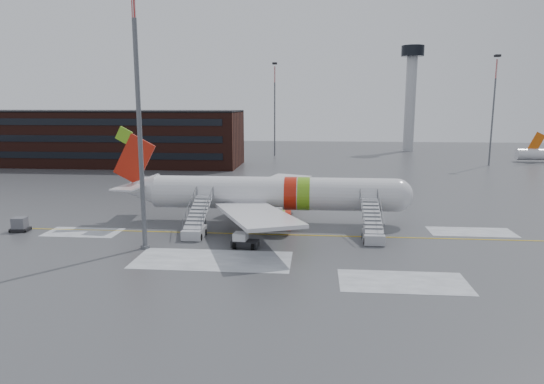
# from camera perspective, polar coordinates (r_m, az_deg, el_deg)

# --- Properties ---
(ground) EXTENTS (260.00, 260.00, 0.00)m
(ground) POSITION_cam_1_polar(r_m,az_deg,el_deg) (52.70, 1.73, -4.77)
(ground) COLOR #494C4F
(ground) RESTS_ON ground
(airliner) EXTENTS (35.03, 32.97, 11.18)m
(airliner) POSITION_cam_1_polar(r_m,az_deg,el_deg) (56.39, -0.78, -0.20)
(airliner) COLOR silver
(airliner) RESTS_ON ground
(airstair_fwd) EXTENTS (2.05, 7.70, 3.48)m
(airstair_fwd) POSITION_cam_1_polar(r_m,az_deg,el_deg) (50.56, 11.74, -4.39)
(airstair_fwd) COLOR #A7A8AE
(airstair_fwd) RESTS_ON ground
(airstair_aft) EXTENTS (2.05, 7.70, 3.48)m
(airstair_aft) POSITION_cam_1_polar(r_m,az_deg,el_deg) (51.75, -8.95, -3.96)
(airstair_aft) COLOR #B1B3B8
(airstair_aft) RESTS_ON ground
(pushback_tug) EXTENTS (2.68, 2.12, 1.46)m
(pushback_tug) POSITION_cam_1_polar(r_m,az_deg,el_deg) (47.20, -3.37, -5.78)
(pushback_tug) COLOR black
(pushback_tug) RESTS_ON ground
(uld_container) EXTENTS (2.01, 1.56, 1.54)m
(uld_container) POSITION_cam_1_polar(r_m,az_deg,el_deg) (59.74, -27.53, -3.44)
(uld_container) COLOR black
(uld_container) RESTS_ON ground
(light_mast_near) EXTENTS (1.20, 1.20, 26.80)m
(light_mast_near) POSITION_cam_1_polar(r_m,az_deg,el_deg) (46.69, -15.46, 10.08)
(light_mast_near) COLOR #595B60
(light_mast_near) RESTS_ON ground
(terminal_building) EXTENTS (62.00, 16.11, 12.30)m
(terminal_building) POSITION_cam_1_polar(r_m,az_deg,el_deg) (116.41, -19.28, 6.06)
(terminal_building) COLOR #3F1E16
(terminal_building) RESTS_ON ground
(control_tower) EXTENTS (6.40, 6.40, 30.00)m
(control_tower) POSITION_cam_1_polar(r_m,az_deg,el_deg) (148.34, 16.03, 11.89)
(control_tower) COLOR #B2B5BA
(control_tower) RESTS_ON ground
(light_mast_far_ne) EXTENTS (1.20, 1.20, 24.25)m
(light_mast_far_ne) POSITION_cam_1_polar(r_m,az_deg,el_deg) (119.32, 24.63, 9.47)
(light_mast_far_ne) COLOR #595B60
(light_mast_far_ne) RESTS_ON ground
(light_mast_far_n) EXTENTS (1.20, 1.20, 24.25)m
(light_mast_far_n) POSITION_cam_1_polar(r_m,az_deg,el_deg) (129.26, 0.32, 10.39)
(light_mast_far_n) COLOR #595B60
(light_mast_far_n) RESTS_ON ground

